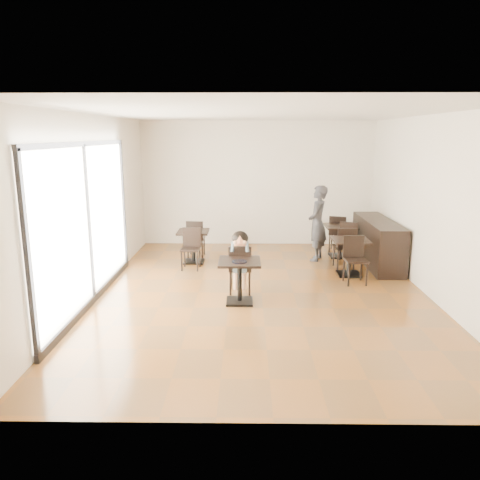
{
  "coord_description": "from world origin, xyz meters",
  "views": [
    {
      "loc": [
        -0.28,
        -8.2,
        2.85
      ],
      "look_at": [
        -0.4,
        -0.02,
        1.0
      ],
      "focal_mm": 35.0,
      "sensor_mm": 36.0,
      "label": 1
    }
  ],
  "objects_px": {
    "cafe_table_mid": "(349,257)",
    "chair_mid_a": "(344,247)",
    "chair_mid_b": "(356,261)",
    "chair_left_a": "(196,238)",
    "cafe_table_back": "(340,241)",
    "cafe_table_left": "(194,247)",
    "chair_left_b": "(191,249)",
    "chair_back_a": "(338,233)",
    "adult_patron": "(317,223)",
    "child_table": "(240,282)",
    "child_chair": "(240,268)",
    "child": "(240,262)",
    "chair_back_b": "(347,243)"
  },
  "relations": [
    {
      "from": "cafe_table_left",
      "to": "chair_left_b",
      "type": "xyz_separation_m",
      "value": [
        0.0,
        -0.55,
        0.07
      ]
    },
    {
      "from": "chair_back_a",
      "to": "child_chair",
      "type": "bearing_deg",
      "value": 71.21
    },
    {
      "from": "adult_patron",
      "to": "chair_left_b",
      "type": "xyz_separation_m",
      "value": [
        -2.83,
        -0.81,
        -0.42
      ]
    },
    {
      "from": "chair_back_a",
      "to": "child_table",
      "type": "bearing_deg",
      "value": 75.52
    },
    {
      "from": "cafe_table_left",
      "to": "chair_mid_a",
      "type": "height_order",
      "value": "chair_mid_a"
    },
    {
      "from": "cafe_table_back",
      "to": "chair_mid_a",
      "type": "height_order",
      "value": "chair_mid_a"
    },
    {
      "from": "chair_left_a",
      "to": "chair_mid_b",
      "type": "bearing_deg",
      "value": 151.68
    },
    {
      "from": "chair_left_b",
      "to": "chair_back_b",
      "type": "relative_size",
      "value": 0.97
    },
    {
      "from": "child_table",
      "to": "child_chair",
      "type": "bearing_deg",
      "value": 90.0
    },
    {
      "from": "chair_left_a",
      "to": "chair_back_a",
      "type": "bearing_deg",
      "value": -167.58
    },
    {
      "from": "child_chair",
      "to": "chair_mid_a",
      "type": "distance_m",
      "value": 2.79
    },
    {
      "from": "child",
      "to": "chair_back_b",
      "type": "height_order",
      "value": "child"
    },
    {
      "from": "cafe_table_mid",
      "to": "cafe_table_back",
      "type": "bearing_deg",
      "value": 86.26
    },
    {
      "from": "cafe_table_mid",
      "to": "cafe_table_back",
      "type": "relative_size",
      "value": 1.01
    },
    {
      "from": "chair_mid_a",
      "to": "cafe_table_left",
      "type": "bearing_deg",
      "value": -10.98
    },
    {
      "from": "chair_mid_a",
      "to": "cafe_table_back",
      "type": "bearing_deg",
      "value": -99.99
    },
    {
      "from": "cafe_table_back",
      "to": "chair_left_a",
      "type": "height_order",
      "value": "chair_left_a"
    },
    {
      "from": "cafe_table_left",
      "to": "chair_left_b",
      "type": "height_order",
      "value": "chair_left_b"
    },
    {
      "from": "chair_back_a",
      "to": "adult_patron",
      "type": "bearing_deg",
      "value": 70.92
    },
    {
      "from": "chair_mid_b",
      "to": "chair_left_a",
      "type": "distance_m",
      "value": 3.91
    },
    {
      "from": "child_chair",
      "to": "cafe_table_mid",
      "type": "xyz_separation_m",
      "value": [
        2.24,
        1.11,
        -0.07
      ]
    },
    {
      "from": "cafe_table_mid",
      "to": "chair_mid_b",
      "type": "relative_size",
      "value": 0.83
    },
    {
      "from": "child",
      "to": "cafe_table_left",
      "type": "xyz_separation_m",
      "value": [
        -1.09,
        2.06,
        -0.2
      ]
    },
    {
      "from": "child",
      "to": "chair_left_a",
      "type": "relative_size",
      "value": 1.29
    },
    {
      "from": "chair_mid_a",
      "to": "chair_mid_b",
      "type": "distance_m",
      "value": 1.1
    },
    {
      "from": "cafe_table_back",
      "to": "chair_left_b",
      "type": "distance_m",
      "value": 3.6
    },
    {
      "from": "cafe_table_left",
      "to": "child_table",
      "type": "bearing_deg",
      "value": -67.39
    },
    {
      "from": "cafe_table_mid",
      "to": "chair_back_a",
      "type": "xyz_separation_m",
      "value": [
        0.15,
        2.06,
        0.07
      ]
    },
    {
      "from": "cafe_table_mid",
      "to": "chair_left_a",
      "type": "distance_m",
      "value": 3.65
    },
    {
      "from": "cafe_table_mid",
      "to": "chair_back_a",
      "type": "bearing_deg",
      "value": 85.77
    },
    {
      "from": "cafe_table_mid",
      "to": "chair_mid_a",
      "type": "relative_size",
      "value": 0.83
    },
    {
      "from": "cafe_table_mid",
      "to": "cafe_table_back",
      "type": "height_order",
      "value": "cafe_table_mid"
    },
    {
      "from": "chair_mid_a",
      "to": "chair_back_b",
      "type": "xyz_separation_m",
      "value": [
        0.15,
        0.41,
        -0.0
      ]
    },
    {
      "from": "cafe_table_mid",
      "to": "chair_back_a",
      "type": "relative_size",
      "value": 0.84
    },
    {
      "from": "cafe_table_back",
      "to": "chair_mid_b",
      "type": "relative_size",
      "value": 0.82
    },
    {
      "from": "adult_patron",
      "to": "chair_mid_b",
      "type": "relative_size",
      "value": 1.88
    },
    {
      "from": "cafe_table_left",
      "to": "chair_mid_b",
      "type": "relative_size",
      "value": 0.8
    },
    {
      "from": "chair_mid_b",
      "to": "chair_left_a",
      "type": "bearing_deg",
      "value": 144.23
    },
    {
      "from": "child",
      "to": "chair_left_a",
      "type": "xyz_separation_m",
      "value": [
        -1.09,
        2.61,
        -0.13
      ]
    },
    {
      "from": "adult_patron",
      "to": "cafe_table_back",
      "type": "relative_size",
      "value": 2.29
    },
    {
      "from": "adult_patron",
      "to": "cafe_table_mid",
      "type": "relative_size",
      "value": 2.27
    },
    {
      "from": "cafe_table_mid",
      "to": "chair_mid_b",
      "type": "bearing_deg",
      "value": -90.0
    },
    {
      "from": "child",
      "to": "chair_mid_b",
      "type": "xyz_separation_m",
      "value": [
        2.24,
        0.56,
        -0.11
      ]
    },
    {
      "from": "chair_left_a",
      "to": "cafe_table_left",
      "type": "bearing_deg",
      "value": 93.34
    },
    {
      "from": "cafe_table_back",
      "to": "chair_back_a",
      "type": "distance_m",
      "value": 0.56
    },
    {
      "from": "cafe_table_back",
      "to": "chair_mid_b",
      "type": "xyz_separation_m",
      "value": [
        -0.1,
        -2.06,
        0.08
      ]
    },
    {
      "from": "chair_left_a",
      "to": "chair_back_a",
      "type": "xyz_separation_m",
      "value": [
        3.48,
        0.56,
        0.01
      ]
    },
    {
      "from": "child_table",
      "to": "chair_mid_b",
      "type": "relative_size",
      "value": 0.82
    },
    {
      "from": "cafe_table_back",
      "to": "chair_mid_b",
      "type": "distance_m",
      "value": 2.06
    },
    {
      "from": "chair_mid_a",
      "to": "adult_patron",
      "type": "bearing_deg",
      "value": -56.94
    }
  ]
}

